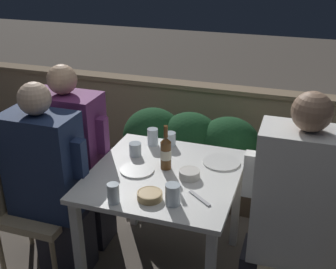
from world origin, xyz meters
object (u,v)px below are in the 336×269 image
Objects in this scene: chair_right_near at (328,246)px; beer_bottle at (166,152)px; person_navy_jumper at (50,183)px; chair_right_far at (318,214)px; person_white_polo at (290,216)px; chair_left_far at (50,167)px; chair_left_near at (24,191)px; person_purple_stripe at (74,158)px.

beer_bottle reaches higher than chair_right_near.
person_navy_jumper reaches higher than chair_right_far.
person_navy_jumper is 1.38× the size of chair_right_far.
beer_bottle is (-0.75, 0.19, 0.16)m from person_white_polo.
chair_left_far is at bearing 171.39° from chair_right_near.
chair_left_near and chair_right_far have the same top height.
beer_bottle reaches higher than chair_right_far.
chair_right_far is at bearing 5.83° from beer_bottle.
person_white_polo reaches higher than person_navy_jumper.
person_purple_stripe is at bearing 92.92° from person_navy_jumper.
person_navy_jumper is 1.62m from chair_right_near.
chair_right_near is at bearing 1.27° from chair_left_near.
chair_left_near is 1.00× the size of chair_right_near.
chair_left_near is at bearing -169.54° from chair_right_far.
person_navy_jumper is 1.41m from person_white_polo.
person_purple_stripe is 1.39× the size of chair_right_near.
person_purple_stripe reaches higher than beer_bottle.
person_navy_jumper is 0.93× the size of person_white_polo.
person_purple_stripe is 0.71m from beer_bottle.
chair_left_far is 1.66m from person_white_polo.
person_navy_jumper is 0.99× the size of person_purple_stripe.
person_purple_stripe is at bearing 0.00° from chair_left_far.
person_navy_jumper is 1.38× the size of chair_right_near.
chair_right_near is at bearing 1.44° from person_navy_jumper.
beer_bottle is (0.89, -0.08, 0.30)m from chair_left_far.
person_purple_stripe is 1.39× the size of chair_right_far.
person_white_polo is at bearing 1.44° from chair_left_near.
chair_right_near is at bearing -9.68° from person_purple_stripe.
person_navy_jumper is 0.32m from person_purple_stripe.
person_purple_stripe is (0.19, 0.32, 0.10)m from chair_left_near.
chair_right_near is at bearing -80.13° from chair_right_far.
chair_left_far and chair_right_near have the same top height.
chair_left_near is 1.82m from chair_right_near.
chair_left_far is 1.79m from chair_right_far.
chair_left_far is 1.00× the size of chair_right_near.
chair_left_near is 0.72× the size of person_purple_stripe.
person_navy_jumper is at bearing -178.56° from chair_right_near.
person_purple_stripe is 1.59m from chair_right_far.
person_navy_jumper is 1.38× the size of chair_left_far.
chair_right_far is (0.15, 0.29, -0.14)m from person_white_polo.
person_white_polo is at bearing -180.00° from chair_right_near.
chair_right_near is (1.63, -0.28, -0.10)m from person_purple_stripe.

